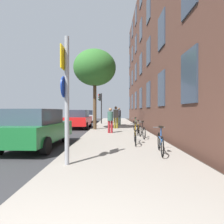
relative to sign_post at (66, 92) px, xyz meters
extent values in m
plane|color=#332D28|center=(-1.87, 11.03, -2.05)|extent=(41.80, 41.80, 0.00)
cube|color=#2D2D30|center=(-3.97, 11.03, -2.05)|extent=(7.00, 38.00, 0.01)
cube|color=gray|center=(1.63, 11.03, -1.99)|extent=(4.20, 38.00, 0.12)
cube|color=#513328|center=(4.23, 10.53, 4.86)|extent=(0.50, 27.00, 13.83)
cube|color=#2D3847|center=(3.95, 1.60, 0.71)|extent=(0.06, 1.31, 1.90)
cube|color=#2D3847|center=(3.95, 5.17, 0.71)|extent=(0.06, 1.31, 1.90)
cube|color=#2D3847|center=(3.95, 8.74, 0.71)|extent=(0.06, 1.31, 1.90)
cube|color=#2D3847|center=(3.95, 12.31, 0.71)|extent=(0.06, 1.31, 1.90)
cube|color=#2D3847|center=(3.95, 15.88, 0.71)|extent=(0.06, 1.31, 1.90)
cube|color=#2D3847|center=(3.95, 19.45, 0.71)|extent=(0.06, 1.31, 1.90)
cube|color=#2D3847|center=(3.95, 23.03, 0.71)|extent=(0.06, 1.31, 1.90)
cube|color=#2D3847|center=(3.95, 5.17, 3.92)|extent=(0.06, 1.31, 1.90)
cube|color=#2D3847|center=(3.95, 8.74, 3.92)|extent=(0.06, 1.31, 1.90)
cube|color=#2D3847|center=(3.95, 12.31, 3.92)|extent=(0.06, 1.31, 1.90)
cube|color=#2D3847|center=(3.95, 15.88, 3.92)|extent=(0.06, 1.31, 1.90)
cube|color=#2D3847|center=(3.95, 19.45, 3.92)|extent=(0.06, 1.31, 1.90)
cube|color=#2D3847|center=(3.95, 23.03, 3.92)|extent=(0.06, 1.31, 1.90)
cube|color=#2D3847|center=(3.95, 8.74, 7.13)|extent=(0.06, 1.31, 1.90)
cube|color=#2D3847|center=(3.95, 12.31, 7.13)|extent=(0.06, 1.31, 1.90)
cube|color=#2D3847|center=(3.95, 15.88, 7.13)|extent=(0.06, 1.31, 1.90)
cube|color=#2D3847|center=(3.95, 19.45, 7.13)|extent=(0.06, 1.31, 1.90)
cube|color=#2D3847|center=(3.95, 23.03, 7.13)|extent=(0.06, 1.31, 1.90)
cube|color=#2D3847|center=(3.95, 15.88, 10.33)|extent=(0.06, 1.31, 1.90)
cube|color=#2D3847|center=(3.95, 19.45, 10.33)|extent=(0.06, 1.31, 1.90)
cube|color=#2D3847|center=(3.95, 23.03, 10.33)|extent=(0.06, 1.31, 1.90)
cylinder|color=gray|center=(0.02, 0.00, -0.22)|extent=(0.12, 0.12, 3.42)
cube|color=yellow|center=(-0.06, 0.00, 0.89)|extent=(0.03, 0.60, 0.60)
cylinder|color=#14339E|center=(-0.06, 0.00, 0.14)|extent=(0.03, 0.56, 0.56)
cylinder|color=black|center=(0.02, 15.63, -0.22)|extent=(0.12, 0.12, 3.42)
cube|color=black|center=(-0.16, 15.63, 1.04)|extent=(0.20, 0.24, 0.80)
sphere|color=red|center=(-0.27, 15.63, 1.30)|extent=(0.16, 0.16, 0.16)
sphere|color=#523707|center=(-0.27, 15.63, 1.04)|extent=(0.16, 0.16, 0.16)
sphere|color=#083E11|center=(-0.27, 15.63, 0.78)|extent=(0.16, 0.16, 0.16)
cylinder|color=#4C3823|center=(-0.11, 9.26, -0.03)|extent=(0.26, 0.26, 3.80)
ellipsoid|color=#2D6628|center=(-0.11, 9.26, 2.86)|extent=(3.29, 3.29, 2.79)
torus|color=black|center=(2.95, 1.82, -1.61)|extent=(0.14, 0.65, 0.65)
torus|color=black|center=(2.78, 0.75, -1.61)|extent=(0.14, 0.65, 0.65)
cylinder|color=#194C99|center=(2.87, 1.29, -1.43)|extent=(0.19, 0.92, 0.04)
cylinder|color=#194C99|center=(2.83, 1.02, -1.51)|extent=(0.13, 0.56, 0.30)
cylinder|color=#194C99|center=(2.84, 1.13, -1.18)|extent=(0.04, 0.04, 0.28)
cube|color=black|center=(2.84, 1.13, -1.02)|extent=(0.10, 0.24, 0.06)
cylinder|color=#4C4C4C|center=(2.95, 1.82, -1.10)|extent=(0.42, 0.10, 0.03)
torus|color=black|center=(2.29, 3.58, -1.60)|extent=(0.10, 0.66, 0.66)
torus|color=black|center=(2.19, 2.52, -1.60)|extent=(0.10, 0.66, 0.66)
cylinder|color=#C68C19|center=(2.24, 3.05, -1.42)|extent=(0.13, 0.91, 0.04)
cylinder|color=#C68C19|center=(2.21, 2.79, -1.50)|extent=(0.10, 0.55, 0.29)
cylinder|color=#C68C19|center=(2.22, 2.89, -1.17)|extent=(0.04, 0.04, 0.28)
cube|color=black|center=(2.22, 2.89, -1.01)|extent=(0.10, 0.24, 0.06)
cylinder|color=#4C4C4C|center=(2.29, 3.58, -1.09)|extent=(0.42, 0.07, 0.03)
torus|color=black|center=(2.80, 5.27, -1.62)|extent=(0.07, 0.62, 0.62)
torus|color=black|center=(2.85, 4.31, -1.62)|extent=(0.07, 0.62, 0.62)
cylinder|color=black|center=(2.82, 4.79, -1.45)|extent=(0.08, 0.82, 0.04)
cylinder|color=black|center=(2.83, 4.55, -1.53)|extent=(0.07, 0.50, 0.27)
cylinder|color=black|center=(2.83, 4.65, -1.21)|extent=(0.04, 0.04, 0.28)
cube|color=black|center=(2.83, 4.65, -1.05)|extent=(0.10, 0.24, 0.06)
cylinder|color=#4C4C4C|center=(2.80, 5.27, -1.13)|extent=(0.42, 0.05, 0.03)
torus|color=black|center=(2.93, 6.71, -1.63)|extent=(0.15, 0.60, 0.60)
torus|color=black|center=(2.73, 5.69, -1.63)|extent=(0.15, 0.60, 0.60)
cylinder|color=#C68C19|center=(2.83, 6.20, -1.47)|extent=(0.21, 0.87, 0.04)
cylinder|color=#C68C19|center=(2.78, 5.95, -1.54)|extent=(0.14, 0.53, 0.29)
cylinder|color=#C68C19|center=(2.80, 6.05, -1.23)|extent=(0.04, 0.04, 0.28)
cube|color=black|center=(2.80, 6.05, -1.07)|extent=(0.10, 0.24, 0.06)
cylinder|color=#4C4C4C|center=(2.93, 6.71, -1.15)|extent=(0.42, 0.11, 0.03)
torus|color=black|center=(2.89, 8.82, -1.59)|extent=(0.08, 0.69, 0.69)
torus|color=black|center=(2.94, 7.83, -1.59)|extent=(0.08, 0.69, 0.69)
cylinder|color=#267233|center=(2.91, 8.33, -1.40)|extent=(0.09, 0.84, 0.04)
cylinder|color=#267233|center=(2.92, 8.08, -1.48)|extent=(0.07, 0.51, 0.28)
cylinder|color=#267233|center=(2.92, 8.18, -1.14)|extent=(0.04, 0.04, 0.28)
cube|color=black|center=(2.92, 8.18, -0.98)|extent=(0.10, 0.24, 0.06)
cylinder|color=#4C4C4C|center=(2.89, 8.82, -1.06)|extent=(0.42, 0.05, 0.03)
cylinder|color=maroon|center=(1.03, 6.92, -1.54)|extent=(0.15, 0.15, 0.79)
cylinder|color=maroon|center=(1.21, 6.92, -1.54)|extent=(0.15, 0.15, 0.79)
cylinder|color=#33594C|center=(1.12, 6.92, -0.84)|extent=(0.48, 0.48, 0.59)
sphere|color=#936B4C|center=(1.12, 6.92, -0.42)|extent=(0.21, 0.21, 0.21)
cylinder|color=olive|center=(1.44, 10.01, -1.49)|extent=(0.17, 0.17, 0.88)
cylinder|color=olive|center=(1.64, 10.01, -1.49)|extent=(0.17, 0.17, 0.88)
cylinder|color=#4C4742|center=(1.54, 10.01, -0.72)|extent=(0.52, 0.52, 0.66)
sphere|color=brown|center=(1.54, 10.01, -0.25)|extent=(0.24, 0.24, 0.24)
cylinder|color=#33594C|center=(1.84, 13.50, -1.51)|extent=(0.16, 0.16, 0.85)
cylinder|color=#33594C|center=(2.03, 13.50, -1.51)|extent=(0.16, 0.16, 0.85)
cylinder|color=#26262D|center=(1.94, 13.50, -0.76)|extent=(0.40, 0.40, 0.64)
sphere|color=brown|center=(1.94, 13.50, -0.30)|extent=(0.23, 0.23, 0.23)
cube|color=#19662D|center=(-1.93, 2.80, -1.37)|extent=(2.02, 4.18, 0.70)
cube|color=#384756|center=(-1.93, 2.59, -0.72)|extent=(1.65, 2.36, 0.60)
cylinder|color=black|center=(-2.77, 4.11, -1.72)|extent=(0.22, 0.64, 0.64)
cylinder|color=black|center=(-1.09, 4.11, -1.72)|extent=(0.22, 0.64, 0.64)
cylinder|color=black|center=(-1.09, 1.48, -1.72)|extent=(0.22, 0.64, 0.64)
cube|color=red|center=(-1.69, 11.07, -1.37)|extent=(1.91, 4.06, 0.70)
cube|color=#2D3847|center=(-1.69, 10.87, -0.72)|extent=(1.59, 2.28, 0.60)
cylinder|color=black|center=(-2.54, 12.37, -1.72)|extent=(0.22, 0.64, 0.64)
cylinder|color=black|center=(-0.84, 12.37, -1.72)|extent=(0.22, 0.64, 0.64)
cylinder|color=black|center=(-2.54, 9.78, -1.72)|extent=(0.22, 0.64, 0.64)
cylinder|color=black|center=(-0.84, 9.78, -1.72)|extent=(0.22, 0.64, 0.64)
cube|color=#B7B7BC|center=(-2.13, 20.08, -1.37)|extent=(1.91, 4.51, 0.70)
cube|color=#1E232D|center=(-2.13, 19.86, -0.72)|extent=(1.56, 2.54, 0.60)
cylinder|color=black|center=(-2.91, 21.51, -1.72)|extent=(0.22, 0.64, 0.64)
cylinder|color=black|center=(-1.34, 21.51, -1.72)|extent=(0.22, 0.64, 0.64)
cylinder|color=black|center=(-2.91, 18.66, -1.72)|extent=(0.22, 0.64, 0.64)
cylinder|color=black|center=(-1.34, 18.66, -1.72)|extent=(0.22, 0.64, 0.64)
camera|label=1|loc=(1.23, -4.82, -0.49)|focal=29.01mm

